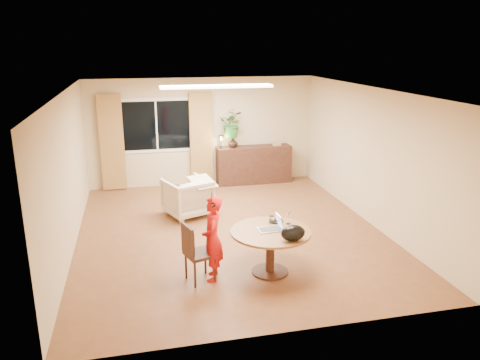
# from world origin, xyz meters

# --- Properties ---
(floor) EXTENTS (6.50, 6.50, 0.00)m
(floor) POSITION_xyz_m (0.00, 0.00, 0.00)
(floor) COLOR brown
(floor) RESTS_ON ground
(ceiling) EXTENTS (6.50, 6.50, 0.00)m
(ceiling) POSITION_xyz_m (0.00, 0.00, 2.60)
(ceiling) COLOR white
(ceiling) RESTS_ON wall_back
(wall_back) EXTENTS (5.50, 0.00, 5.50)m
(wall_back) POSITION_xyz_m (0.00, 3.25, 1.30)
(wall_back) COLOR #D3B289
(wall_back) RESTS_ON floor
(wall_left) EXTENTS (0.00, 6.50, 6.50)m
(wall_left) POSITION_xyz_m (-2.75, 0.00, 1.30)
(wall_left) COLOR #D3B289
(wall_left) RESTS_ON floor
(wall_right) EXTENTS (0.00, 6.50, 6.50)m
(wall_right) POSITION_xyz_m (2.75, 0.00, 1.30)
(wall_right) COLOR #D3B289
(wall_right) RESTS_ON floor
(window) EXTENTS (1.70, 0.03, 1.30)m
(window) POSITION_xyz_m (-1.10, 3.23, 1.50)
(window) COLOR white
(window) RESTS_ON wall_back
(curtain_left) EXTENTS (0.55, 0.08, 2.25)m
(curtain_left) POSITION_xyz_m (-2.15, 3.15, 1.15)
(curtain_left) COLOR brown
(curtain_left) RESTS_ON wall_back
(curtain_right) EXTENTS (0.55, 0.08, 2.25)m
(curtain_right) POSITION_xyz_m (-0.05, 3.15, 1.15)
(curtain_right) COLOR brown
(curtain_right) RESTS_ON wall_back
(ceiling_panel) EXTENTS (2.20, 0.35, 0.05)m
(ceiling_panel) POSITION_xyz_m (0.00, 1.20, 2.57)
(ceiling_panel) COLOR white
(ceiling_panel) RESTS_ON ceiling
(dining_table) EXTENTS (1.21, 1.21, 0.69)m
(dining_table) POSITION_xyz_m (0.27, -1.72, 0.54)
(dining_table) COLOR brown
(dining_table) RESTS_ON floor
(dining_chair) EXTENTS (0.53, 0.50, 0.90)m
(dining_chair) POSITION_xyz_m (-0.80, -1.72, 0.45)
(dining_chair) COLOR black
(dining_chair) RESTS_ON floor
(child) EXTENTS (0.52, 0.39, 1.28)m
(child) POSITION_xyz_m (-0.61, -1.71, 0.64)
(child) COLOR red
(child) RESTS_ON floor
(laptop) EXTENTS (0.37, 0.26, 0.24)m
(laptop) POSITION_xyz_m (0.26, -1.69, 0.81)
(laptop) COLOR #B7B7BC
(laptop) RESTS_ON dining_table
(tumbler) EXTENTS (0.09, 0.09, 0.11)m
(tumbler) POSITION_xyz_m (0.37, -1.43, 0.75)
(tumbler) COLOR white
(tumbler) RESTS_ON dining_table
(wine_glass) EXTENTS (0.08, 0.08, 0.21)m
(wine_glass) POSITION_xyz_m (0.61, -1.52, 0.79)
(wine_glass) COLOR white
(wine_glass) RESTS_ON dining_table
(pot_lid) EXTENTS (0.24, 0.24, 0.03)m
(pot_lid) POSITION_xyz_m (0.46, -1.39, 0.71)
(pot_lid) COLOR white
(pot_lid) RESTS_ON dining_table
(handbag) EXTENTS (0.40, 0.29, 0.24)m
(handbag) POSITION_xyz_m (0.47, -2.15, 0.81)
(handbag) COLOR black
(handbag) RESTS_ON dining_table
(armchair) EXTENTS (1.08, 1.10, 0.78)m
(armchair) POSITION_xyz_m (-0.66, 1.05, 0.39)
(armchair) COLOR #C2AE9A
(armchair) RESTS_ON floor
(throw) EXTENTS (0.61, 0.67, 0.03)m
(throw) POSITION_xyz_m (-0.36, 0.96, 0.79)
(throw) COLOR beige
(throw) RESTS_ON armchair
(sideboard) EXTENTS (1.85, 0.45, 0.93)m
(sideboard) POSITION_xyz_m (1.23, 3.01, 0.46)
(sideboard) COLOR black
(sideboard) RESTS_ON floor
(vase) EXTENTS (0.29, 0.29, 0.25)m
(vase) POSITION_xyz_m (0.71, 3.01, 1.05)
(vase) COLOR black
(vase) RESTS_ON sideboard
(bouquet) EXTENTS (0.73, 0.68, 0.66)m
(bouquet) POSITION_xyz_m (0.69, 3.01, 1.50)
(bouquet) COLOR #2D6B28
(bouquet) RESTS_ON vase
(book_stack) EXTENTS (0.21, 0.16, 0.08)m
(book_stack) POSITION_xyz_m (1.82, 3.01, 0.97)
(book_stack) COLOR #946F4B
(book_stack) RESTS_ON sideboard
(desk_lamp) EXTENTS (0.18, 0.18, 0.34)m
(desk_lamp) POSITION_xyz_m (0.40, 2.96, 1.09)
(desk_lamp) COLOR black
(desk_lamp) RESTS_ON sideboard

